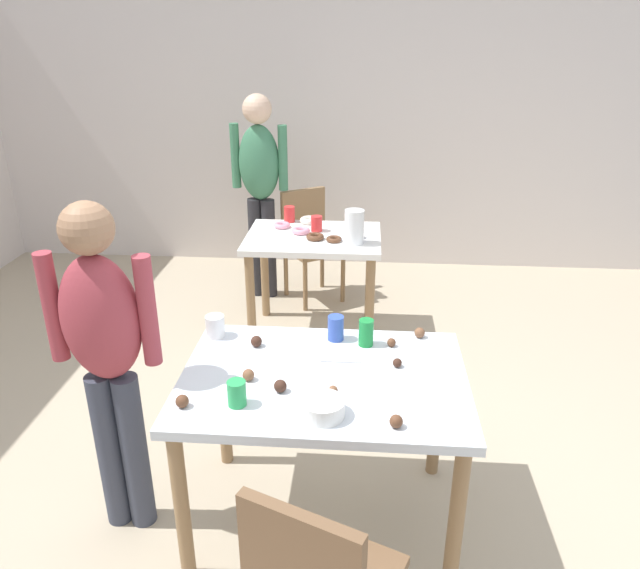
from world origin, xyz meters
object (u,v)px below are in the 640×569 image
dining_table_far (313,253)px  soda_can (366,333)px  chair_far_table (309,238)px  dining_table_near (324,396)px  pitcher_far (354,227)px  person_girl_near (106,348)px  mixing_bowl (323,408)px  person_adult_far (260,179)px

dining_table_far → soda_can: (0.37, -1.50, 0.19)m
chair_far_table → dining_table_far: bearing=-82.2°
dining_table_near → pitcher_far: pitcher_far is taller
dining_table_near → person_girl_near: (-0.86, -0.08, 0.23)m
chair_far_table → mixing_bowl: size_ratio=5.37×
dining_table_near → pitcher_far: (0.08, 1.62, 0.21)m
chair_far_table → person_girl_near: 2.62m
chair_far_table → soda_can: (0.46, -2.18, 0.31)m
person_girl_near → soda_can: size_ratio=12.13×
dining_table_near → pitcher_far: size_ratio=5.16×
chair_far_table → mixing_bowl: chair_far_table is taller
mixing_bowl → soda_can: (0.15, 0.54, 0.03)m
soda_can → pitcher_far: bearing=93.8°
dining_table_near → soda_can: soda_can is taller
chair_far_table → pitcher_far: size_ratio=3.87×
soda_can → pitcher_far: size_ratio=0.54×
dining_table_near → mixing_bowl: mixing_bowl is taller
mixing_bowl → pitcher_far: 1.90m
dining_table_far → soda_can: size_ratio=7.44×
mixing_bowl → pitcher_far: (0.06, 1.89, 0.08)m
person_girl_near → chair_far_table: bearing=77.4°
person_girl_near → person_adult_far: person_adult_far is taller
pitcher_far → dining_table_near: bearing=-92.8°
person_adult_far → soda_can: size_ratio=13.15×
dining_table_far → person_adult_far: size_ratio=0.57×
dining_table_far → soda_can: bearing=-76.2°
person_girl_near → person_adult_far: bearing=85.7°
dining_table_near → person_adult_far: (-0.67, 2.43, 0.32)m
dining_table_far → person_adult_far: (-0.47, 0.66, 0.35)m
person_adult_far → soda_can: (0.84, -2.16, -0.16)m
person_girl_near → person_adult_far: 2.52m
person_girl_near → dining_table_far: bearing=70.2°
chair_far_table → pitcher_far: pitcher_far is taller
soda_can → pitcher_far: (-0.09, 1.35, 0.05)m
pitcher_far → dining_table_far: bearing=152.8°
mixing_bowl → dining_table_far: bearing=96.0°
dining_table_near → mixing_bowl: (0.02, -0.27, 0.13)m
person_girl_near → mixing_bowl: 0.90m
dining_table_near → soda_can: 0.36m
person_adult_far → pitcher_far: bearing=-47.1°
person_girl_near → soda_can: bearing=18.6°
person_girl_near → mixing_bowl: bearing=-12.5°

